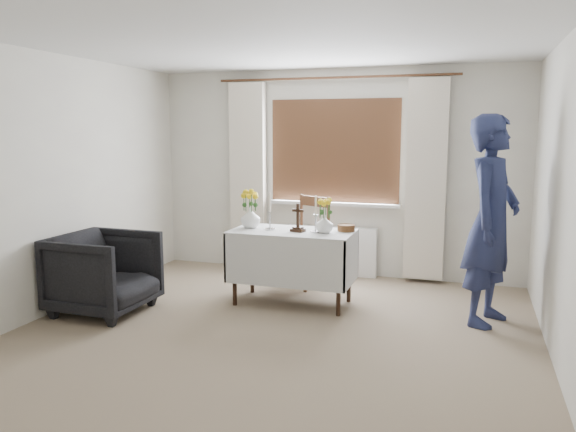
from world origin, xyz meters
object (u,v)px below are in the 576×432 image
object	(u,v)px
altar_table	(292,267)
flower_vase_right	(324,224)
person	(492,221)
wooden_cross	(298,218)
armchair	(104,273)
wooden_chair	(303,242)
flower_vase_left	(251,218)

from	to	relation	value
altar_table	flower_vase_right	distance (m)	0.58
person	flower_vase_right	size ratio (longest dim) A/B	10.64
altar_table	flower_vase_right	size ratio (longest dim) A/B	6.89
altar_table	person	distance (m)	1.98
wooden_cross	flower_vase_right	bearing A→B (deg)	14.79
altar_table	armchair	xyz separation A→B (m)	(-1.66, -0.84, 0.01)
wooden_chair	armchair	xyz separation A→B (m)	(-1.57, -1.54, -0.12)
altar_table	wooden_chair	distance (m)	0.72
wooden_chair	flower_vase_right	xyz separation A→B (m)	(0.43, -0.72, 0.34)
altar_table	flower_vase_right	world-z (taller)	flower_vase_right
armchair	person	xyz separation A→B (m)	(3.55, 0.86, 0.56)
armchair	wooden_cross	world-z (taller)	wooden_cross
armchair	person	size ratio (longest dim) A/B	0.45
armchair	flower_vase_left	distance (m)	1.55
flower_vase_left	armchair	bearing A→B (deg)	-143.98
wooden_chair	flower_vase_right	size ratio (longest dim) A/B	5.67
flower_vase_right	wooden_cross	bearing A→B (deg)	-177.48
wooden_cross	wooden_chair	bearing A→B (deg)	114.61
wooden_chair	armchair	bearing A→B (deg)	-111.62
person	flower_vase_right	xyz separation A→B (m)	(-1.55, -0.04, -0.11)
person	flower_vase_left	size ratio (longest dim) A/B	9.02
altar_table	flower_vase_right	bearing A→B (deg)	-3.26
flower_vase_left	flower_vase_right	world-z (taller)	flower_vase_left
person	wooden_cross	distance (m)	1.82
altar_table	wooden_cross	size ratio (longest dim) A/B	4.35
wooden_cross	flower_vase_left	size ratio (longest dim) A/B	1.34
altar_table	wooden_cross	bearing A→B (deg)	-24.70
altar_table	wooden_chair	size ratio (longest dim) A/B	1.21
armchair	altar_table	bearing A→B (deg)	-62.20
wooden_chair	flower_vase_left	world-z (taller)	wooden_chair
wooden_cross	flower_vase_left	distance (m)	0.54
wooden_chair	wooden_cross	xyz separation A→B (m)	(0.16, -0.73, 0.39)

